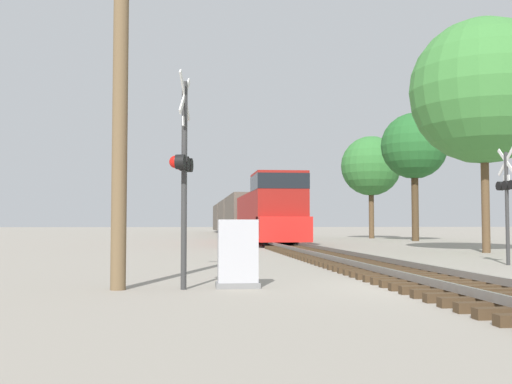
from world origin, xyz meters
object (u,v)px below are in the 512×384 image
at_px(relay_cabinet, 238,254).
at_px(tree_deep_background, 371,166).
at_px(tree_far_right, 483,91).
at_px(freight_train, 238,217).
at_px(utility_pole, 120,91).
at_px(crossing_signal_far, 508,191).
at_px(crossing_signal_near, 183,167).
at_px(tree_mid_background, 414,147).

height_order(relay_cabinet, tree_deep_background, tree_deep_background).
bearing_deg(relay_cabinet, tree_far_right, 47.21).
xyz_separation_m(freight_train, tree_far_right, (8.30, -39.00, 5.43)).
distance_m(relay_cabinet, tree_deep_background, 42.70).
bearing_deg(tree_deep_background, utility_pole, -114.12).
xyz_separation_m(freight_train, utility_pole, (-6.76, -52.71, 2.02)).
distance_m(utility_pole, tree_deep_background, 43.41).
height_order(utility_pole, tree_deep_background, tree_deep_background).
distance_m(freight_train, crossing_signal_far, 47.03).
distance_m(relay_cabinet, tree_far_right, 19.76).
bearing_deg(utility_pole, tree_deep_background, 65.88).
xyz_separation_m(relay_cabinet, utility_pole, (-2.46, -0.10, 3.39)).
bearing_deg(utility_pole, crossing_signal_near, -3.42).
relative_size(crossing_signal_near, crossing_signal_far, 1.16).
distance_m(crossing_signal_far, tree_far_right, 9.84).
bearing_deg(crossing_signal_far, freight_train, 2.58).
height_order(relay_cabinet, utility_pole, utility_pole).
relative_size(crossing_signal_far, utility_pole, 0.48).
xyz_separation_m(crossing_signal_near, tree_deep_background, (16.41, 39.64, 3.97)).
relative_size(crossing_signal_far, tree_deep_background, 0.42).
distance_m(crossing_signal_far, relay_cabinet, 11.16).
xyz_separation_m(tree_far_right, tree_deep_background, (2.65, 25.85, -1.03)).
relative_size(tree_mid_background, tree_deep_background, 1.07).
xyz_separation_m(crossing_signal_near, tree_mid_background, (17.35, 31.62, 4.73)).
relative_size(freight_train, tree_far_right, 5.99).
height_order(crossing_signal_near, tree_far_right, tree_far_right).
bearing_deg(tree_mid_background, crossing_signal_near, -118.75).
bearing_deg(tree_deep_background, relay_cabinet, -111.13).
relative_size(utility_pole, tree_far_right, 0.73).
height_order(crossing_signal_near, tree_mid_background, tree_mid_background).
distance_m(relay_cabinet, utility_pole, 4.19).
height_order(freight_train, tree_far_right, tree_far_right).
relative_size(freight_train, utility_pole, 8.19).
relative_size(tree_far_right, tree_deep_background, 1.19).
distance_m(crossing_signal_near, tree_far_right, 20.11).
distance_m(utility_pole, tree_far_right, 20.66).
relative_size(crossing_signal_near, tree_deep_background, 0.49).
height_order(tree_mid_background, tree_deep_background, tree_mid_background).
distance_m(crossing_signal_near, tree_mid_background, 36.38).
bearing_deg(utility_pole, tree_mid_background, 59.40).
distance_m(crossing_signal_near, tree_deep_background, 43.09).
height_order(freight_train, crossing_signal_near, crossing_signal_near).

